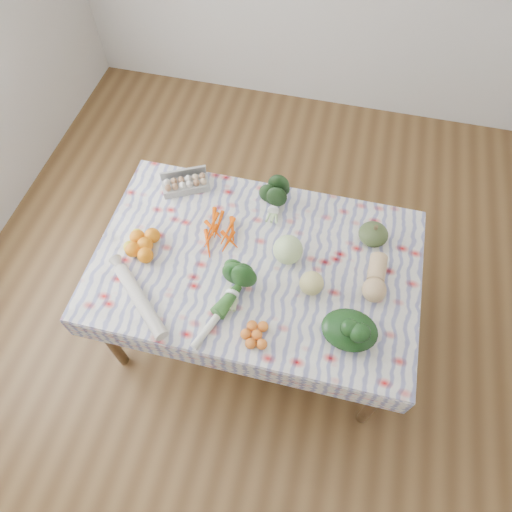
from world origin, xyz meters
TOP-DOWN VIEW (x-y plane):
  - ground at (0.00, 0.00)m, footprint 4.50×4.50m
  - dining_table at (0.00, 0.00)m, footprint 1.60×1.00m
  - tablecloth at (0.00, 0.00)m, footprint 1.66×1.06m
  - egg_carton at (-0.50, 0.38)m, footprint 0.28×0.21m
  - carrot_bunch at (-0.22, 0.11)m, footprint 0.25×0.23m
  - kale_bunch at (0.02, 0.36)m, footprint 0.18×0.16m
  - kabocha_squash at (0.56, 0.28)m, footprint 0.19×0.19m
  - cabbage at (0.15, 0.06)m, footprint 0.17×0.17m
  - butternut_squash at (0.60, 0.02)m, footprint 0.12×0.26m
  - orange_cluster at (-0.57, -0.06)m, footprint 0.27×0.27m
  - broccoli at (-0.06, -0.17)m, footprint 0.17×0.17m
  - mandarin_cluster at (0.10, -0.39)m, footprint 0.20×0.20m
  - grapefruit at (0.30, -0.09)m, footprint 0.16×0.16m
  - spinach_bag at (0.51, -0.29)m, footprint 0.31×0.27m
  - daikon at (-0.48, -0.36)m, footprint 0.39×0.36m
  - leek at (-0.11, -0.35)m, footprint 0.16×0.35m

SIDE VIEW (x-z plane):
  - ground at x=0.00m, z-range 0.00..0.00m
  - dining_table at x=0.00m, z-range 0.30..1.05m
  - tablecloth at x=0.00m, z-range 0.75..0.76m
  - carrot_bunch at x=-0.22m, z-range 0.76..0.80m
  - leek at x=-0.11m, z-range 0.76..0.80m
  - mandarin_cluster at x=0.10m, z-range 0.76..0.81m
  - daikon at x=-0.48m, z-range 0.76..0.83m
  - egg_carton at x=-0.50m, z-range 0.76..0.83m
  - orange_cluster at x=-0.57m, z-range 0.76..0.85m
  - kabocha_squash at x=0.56m, z-range 0.76..0.86m
  - spinach_bag at x=0.51m, z-range 0.76..0.88m
  - butternut_squash at x=0.60m, z-range 0.76..0.88m
  - grapefruit at x=0.30m, z-range 0.76..0.88m
  - broccoli at x=-0.06m, z-range 0.76..0.89m
  - kale_bunch at x=0.02m, z-range 0.76..0.91m
  - cabbage at x=0.15m, z-range 0.76..0.91m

